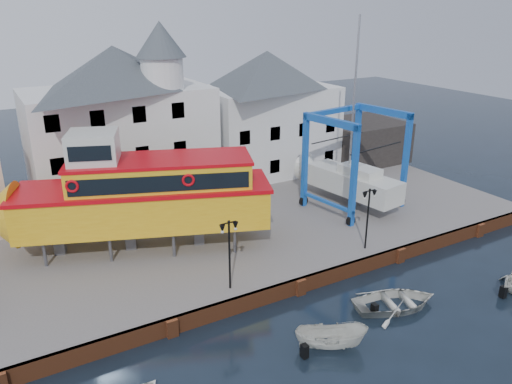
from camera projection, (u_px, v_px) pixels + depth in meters
ground at (300, 294)px, 29.57m from camera, size 140.00×140.00×0.00m
hardstanding at (219, 221)px, 38.33m from camera, size 44.00×22.00×1.00m
quay_wall at (299, 286)px, 29.48m from camera, size 44.00×0.47×1.00m
building_white_main at (121, 122)px, 39.67m from camera, size 14.00×8.30×14.00m
building_white_right at (267, 112)px, 46.86m from camera, size 12.00×8.00×11.20m
shed_dark at (360, 141)px, 51.14m from camera, size 8.00×7.00×4.00m
lamp_post_left at (229, 237)px, 27.22m from camera, size 1.12×0.32×4.20m
lamp_post_right at (369, 204)px, 31.85m from camera, size 1.12×0.32×4.20m
tour_boat at (127, 196)px, 31.61m from camera, size 18.59×10.42×7.94m
travel_lift at (346, 174)px, 39.73m from camera, size 7.49×9.84×14.47m
motorboat_a at (331, 347)px, 24.97m from camera, size 3.83×2.97×1.40m
motorboat_b at (395, 308)px, 28.25m from camera, size 5.62×4.64×1.01m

